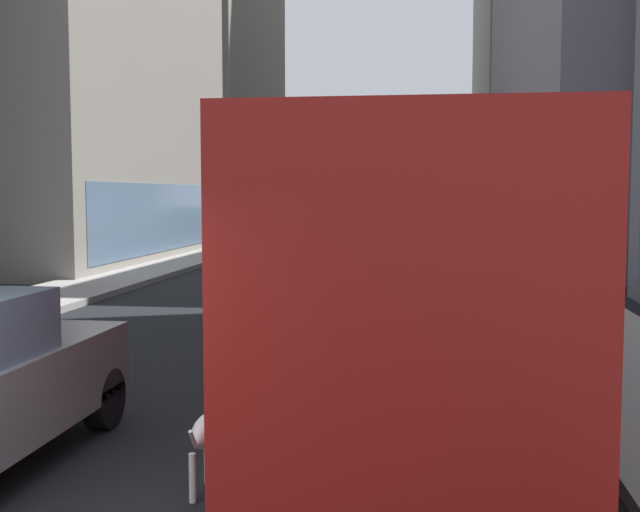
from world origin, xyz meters
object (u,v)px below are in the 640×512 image
(transit_bus, at_px, (418,245))
(dalmatian_dog, at_px, (210,429))
(car_black_suv, at_px, (358,221))
(car_silver_sedan, at_px, (301,243))
(car_white_van, at_px, (423,250))

(transit_bus, height_order, dalmatian_dog, transit_bus)
(car_black_suv, bearing_deg, transit_bus, -83.60)
(car_black_suv, height_order, dalmatian_dog, car_black_suv)
(car_silver_sedan, xyz_separation_m, car_white_van, (4.00, -2.50, 0.00))
(car_black_suv, height_order, car_white_van, same)
(car_white_van, distance_m, dalmatian_dog, 16.67)
(car_silver_sedan, height_order, car_white_van, same)
(transit_bus, height_order, car_white_van, transit_bus)
(transit_bus, bearing_deg, dalmatian_dog, -110.61)
(car_black_suv, distance_m, car_white_van, 23.79)
(car_silver_sedan, distance_m, dalmatian_dog, 19.24)
(dalmatian_dog, bearing_deg, transit_bus, 69.39)
(car_silver_sedan, height_order, car_black_suv, same)
(transit_bus, distance_m, car_white_van, 12.26)
(dalmatian_dog, bearing_deg, car_black_suv, 93.37)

